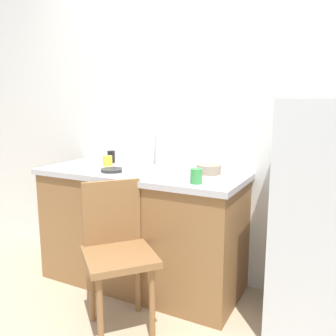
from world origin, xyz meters
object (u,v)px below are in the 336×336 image
object	(u,v)px
cup_black	(111,157)
cup_yellow	(108,161)
chair	(117,248)
hotplate	(113,170)
cup_green	(196,176)
refrigerator	(327,220)
cup_white	(191,174)
terracotta_bowl	(209,169)
dish_tray	(147,171)

from	to	relation	value
cup_black	cup_yellow	bearing A→B (deg)	-66.62
chair	hotplate	distance (m)	0.64
cup_black	cup_green	distance (m)	0.99
hotplate	cup_yellow	world-z (taller)	cup_yellow
hotplate	cup_black	bearing A→B (deg)	127.57
refrigerator	cup_white	xyz separation A→B (m)	(-0.81, -0.10, 0.22)
cup_green	cup_yellow	world-z (taller)	cup_green
chair	cup_yellow	xyz separation A→B (m)	(-0.49, 0.58, 0.41)
refrigerator	chair	distance (m)	1.24
chair	cup_black	bearing A→B (deg)	79.43
hotplate	cup_white	xyz separation A→B (m)	(0.61, 0.02, 0.03)
refrigerator	cup_green	bearing A→B (deg)	-165.09
chair	cup_white	bearing A→B (deg)	6.31
hotplate	cup_yellow	xyz separation A→B (m)	(-0.18, 0.18, 0.03)
cup_black	cup_white	world-z (taller)	cup_black
chair	terracotta_bowl	bearing A→B (deg)	14.24
chair	hotplate	xyz separation A→B (m)	(-0.31, 0.40, 0.38)
dish_tray	cup_green	bearing A→B (deg)	-14.26
cup_black	cup_green	xyz separation A→B (m)	(0.91, -0.37, -0.00)
cup_black	cup_green	size ratio (longest dim) A/B	1.06
cup_yellow	cup_green	bearing A→B (deg)	-16.61
terracotta_bowl	cup_yellow	world-z (taller)	cup_yellow
dish_tray	terracotta_bowl	xyz separation A→B (m)	(0.37, 0.22, 0.01)
terracotta_bowl	cup_green	xyz separation A→B (m)	(0.04, -0.32, 0.02)
chair	terracotta_bowl	world-z (taller)	terracotta_bowl
refrigerator	cup_yellow	xyz separation A→B (m)	(-1.60, 0.06, 0.22)
refrigerator	hotplate	distance (m)	1.44
refrigerator	cup_white	world-z (taller)	refrigerator
dish_tray	hotplate	bearing A→B (deg)	-174.45
dish_tray	cup_black	distance (m)	0.57
dish_tray	terracotta_bowl	distance (m)	0.43
dish_tray	hotplate	world-z (taller)	dish_tray
cup_black	cup_yellow	distance (m)	0.13
cup_green	cup_yellow	size ratio (longest dim) A/B	1.22
refrigerator	chair	xyz separation A→B (m)	(-1.11, -0.52, -0.19)
cup_yellow	dish_tray	bearing A→B (deg)	-18.70
cup_green	cup_black	bearing A→B (deg)	157.70
cup_yellow	terracotta_bowl	bearing A→B (deg)	4.41
terracotta_bowl	cup_green	size ratio (longest dim) A/B	1.80
dish_tray	hotplate	xyz separation A→B (m)	(-0.27, -0.03, -0.02)
terracotta_bowl	cup_yellow	size ratio (longest dim) A/B	2.20
cup_yellow	cup_black	bearing A→B (deg)	113.38
hotplate	cup_green	world-z (taller)	cup_green
cup_black	cup_yellow	xyz separation A→B (m)	(0.05, -0.12, -0.01)
cup_yellow	cup_white	world-z (taller)	cup_yellow
chair	hotplate	bearing A→B (deg)	79.57
refrigerator	terracotta_bowl	bearing A→B (deg)	170.88
hotplate	refrigerator	bearing A→B (deg)	4.74
refrigerator	cup_yellow	world-z (taller)	refrigerator
chair	dish_tray	size ratio (longest dim) A/B	3.18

